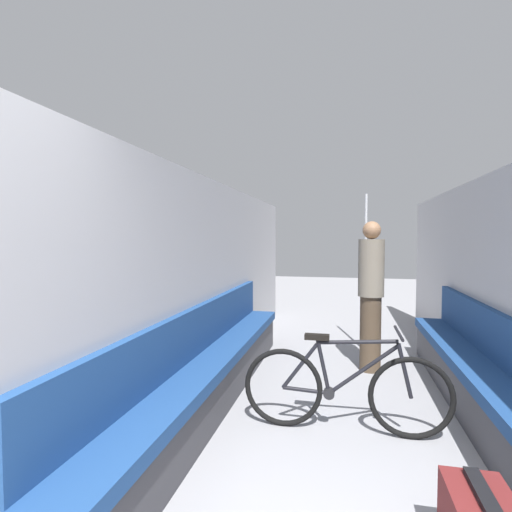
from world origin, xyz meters
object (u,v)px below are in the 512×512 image
at_px(bench_seat_row_left, 211,372).
at_px(passenger_standing, 371,294).
at_px(bench_seat_row_right, 491,394).
at_px(bicycle, 345,389).
at_px(grab_pole_near, 365,275).

height_order(bench_seat_row_left, passenger_standing, passenger_standing).
relative_size(bench_seat_row_left, passenger_standing, 2.49).
bearing_deg(bench_seat_row_left, passenger_standing, 42.11).
relative_size(bench_seat_row_right, bicycle, 2.64).
bearing_deg(bench_seat_row_left, grab_pole_near, 56.30).
xyz_separation_m(bicycle, grab_pole_near, (0.27, 2.48, 0.71)).
xyz_separation_m(bench_seat_row_left, passenger_standing, (1.52, 1.37, 0.60)).
bearing_deg(bicycle, bench_seat_row_left, 163.39).
xyz_separation_m(bench_seat_row_right, grab_pole_near, (-0.88, 2.24, 0.74)).
bearing_deg(bench_seat_row_left, bicycle, -10.91).
bearing_deg(bench_seat_row_right, grab_pole_near, 111.49).
relative_size(bench_seat_row_left, bench_seat_row_right, 1.00).
bearing_deg(passenger_standing, bench_seat_row_left, -97.69).
relative_size(bicycle, grab_pole_near, 0.77).
bearing_deg(grab_pole_near, bench_seat_row_left, -123.70).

